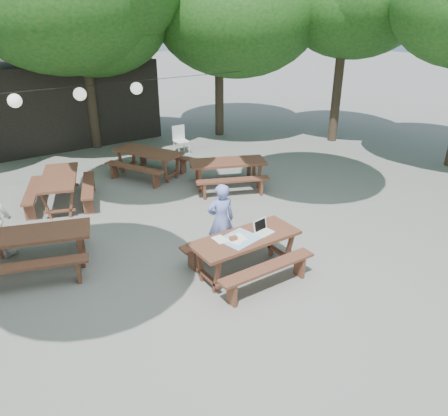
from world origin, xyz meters
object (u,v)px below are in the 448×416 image
picnic_table_nw (36,250)px  woman (221,220)px  main_picnic_table (245,254)px  plastic_chair (181,145)px

picnic_table_nw → woman: 3.49m
main_picnic_table → picnic_table_nw: bearing=143.9°
woman → plastic_chair: size_ratio=1.67×
picnic_table_nw → plastic_chair: size_ratio=2.56×
main_picnic_table → plastic_chair: 7.52m
picnic_table_nw → plastic_chair: bearing=58.7°
picnic_table_nw → woman: woman is taller
main_picnic_table → picnic_table_nw: (-3.14, 2.29, 0.00)m
main_picnic_table → plastic_chair: bearing=70.3°
main_picnic_table → picnic_table_nw: size_ratio=0.87×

